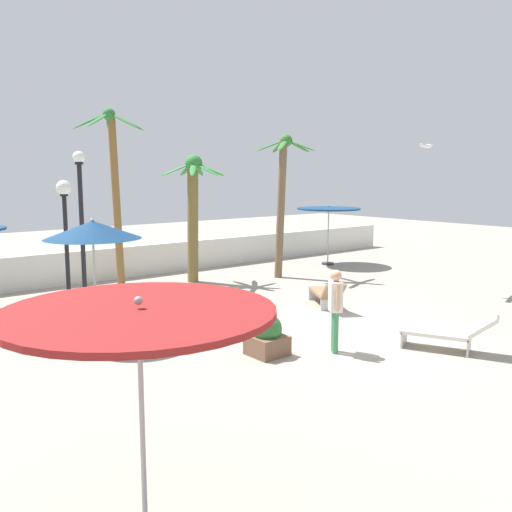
{
  "coord_description": "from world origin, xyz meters",
  "views": [
    {
      "loc": [
        -9.47,
        -8.24,
        3.62
      ],
      "look_at": [
        0.0,
        3.37,
        1.4
      ],
      "focal_mm": 38.93,
      "sensor_mm": 36.0,
      "label": 1
    }
  ],
  "objects": [
    {
      "name": "ground_plane",
      "position": [
        0.0,
        0.0,
        0.0
      ],
      "size": [
        56.0,
        56.0,
        0.0
      ],
      "primitive_type": "plane",
      "color": "#9E9384"
    },
    {
      "name": "boundary_wall",
      "position": [
        0.0,
        9.62,
        0.55
      ],
      "size": [
        25.2,
        0.3,
        1.09
      ],
      "primitive_type": "cube",
      "color": "silver",
      "rests_on": "ground_plane"
    },
    {
      "name": "patio_umbrella_0",
      "position": [
        -7.23,
        -3.82,
        2.23
      ],
      "size": [
        2.48,
        2.48,
        2.54
      ],
      "color": "#333338",
      "rests_on": "ground_plane"
    },
    {
      "name": "patio_umbrella_3",
      "position": [
        -4.67,
        3.23,
        2.4
      ],
      "size": [
        2.09,
        2.09,
        2.67
      ],
      "color": "#333338",
      "rests_on": "ground_plane"
    },
    {
      "name": "patio_umbrella_4",
      "position": [
        6.74,
        7.05,
        2.13
      ],
      "size": [
        2.51,
        2.51,
        2.41
      ],
      "color": "#333338",
      "rests_on": "ground_plane"
    },
    {
      "name": "palm_tree_0",
      "position": [
        -1.67,
        8.5,
        3.48
      ],
      "size": [
        2.16,
        2.12,
        5.67
      ],
      "color": "brown",
      "rests_on": "ground_plane"
    },
    {
      "name": "palm_tree_1",
      "position": [
        0.63,
        7.45,
        2.69
      ],
      "size": [
        2.23,
        2.23,
        4.26
      ],
      "color": "brown",
      "rests_on": "ground_plane"
    },
    {
      "name": "palm_tree_2",
      "position": [
        3.52,
        6.23,
        3.07
      ],
      "size": [
        2.07,
        2.09,
        4.98
      ],
      "color": "brown",
      "rests_on": "ground_plane"
    },
    {
      "name": "lamp_post_0",
      "position": [
        -3.84,
        7.09,
        2.31
      ],
      "size": [
        0.42,
        0.42,
        3.45
      ],
      "color": "black",
      "rests_on": "ground_plane"
    },
    {
      "name": "lamp_post_1",
      "position": [
        -3.86,
        5.85,
        2.35
      ],
      "size": [
        0.32,
        0.32,
        4.21
      ],
      "color": "black",
      "rests_on": "ground_plane"
    },
    {
      "name": "lounge_chair_1",
      "position": [
        0.57,
        -2.2,
        0.39
      ],
      "size": [
        1.29,
        1.94,
        0.84
      ],
      "color": "#B7B7BC",
      "rests_on": "ground_plane"
    },
    {
      "name": "lounge_chair_2",
      "position": [
        1.43,
        2.06,
        0.39
      ],
      "size": [
        1.43,
        1.9,
        0.84
      ],
      "color": "#B7B7BC",
      "rests_on": "ground_plane"
    },
    {
      "name": "guest_0",
      "position": [
        -1.29,
        -0.76,
        1.04
      ],
      "size": [
        0.41,
        0.47,
        1.71
      ],
      "color": "#3F8C59",
      "rests_on": "ground_plane"
    },
    {
      "name": "seagull_0",
      "position": [
        5.28,
        1.7,
        4.46
      ],
      "size": [
        1.07,
        0.48,
        0.14
      ],
      "color": "white"
    },
    {
      "name": "planter",
      "position": [
        -2.48,
        -0.03,
        0.38
      ],
      "size": [
        0.7,
        0.7,
        0.85
      ],
      "color": "brown",
      "rests_on": "ground_plane"
    }
  ]
}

